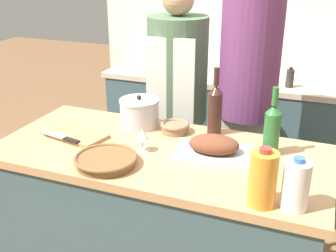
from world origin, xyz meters
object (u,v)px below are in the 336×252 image
knife_chef (62,137)px  mixing_bowl (175,127)px  juice_jug (263,179)px  milk_jug (296,185)px  roasting_pan (214,151)px  cutting_board (75,134)px  stock_pot (139,113)px  wicker_basket (106,160)px  wine_bottle_dark (215,108)px  person_cook_guest (248,93)px  condiment_bottle_short (229,65)px  person_cook_aproned (177,103)px  condiment_bottle_tall (290,78)px  wine_glass_left (142,135)px  wine_bottle_green (272,128)px

knife_chef → mixing_bowl: bearing=32.8°
juice_jug → milk_jug: 0.12m
knife_chef → juice_jug: bearing=-11.5°
roasting_pan → knife_chef: bearing=-174.7°
cutting_board → milk_jug: size_ratio=1.75×
stock_pot → knife_chef: size_ratio=0.86×
roasting_pan → wicker_basket: (-0.42, -0.21, -0.02)m
mixing_bowl → juice_jug: (0.53, -0.51, 0.08)m
wine_bottle_dark → person_cook_guest: (0.07, 0.46, -0.05)m
wicker_basket → condiment_bottle_short: condiment_bottle_short is taller
juice_jug → person_cook_aproned: bearing=124.5°
condiment_bottle_tall → stock_pot: bearing=-120.1°
condiment_bottle_tall → mixing_bowl: bearing=-111.5°
knife_chef → person_cook_guest: person_cook_guest is taller
roasting_pan → wine_glass_left: size_ratio=3.37×
wicker_basket → mixing_bowl: (0.15, 0.44, 0.00)m
cutting_board → mixing_bowl: 0.51m
wine_glass_left → condiment_bottle_short: (0.04, 1.51, -0.02)m
milk_jug → wine_glass_left: bearing=161.9°
roasting_pan → condiment_bottle_tall: roasting_pan is taller
condiment_bottle_tall → person_cook_guest: bearing=-106.3°
condiment_bottle_short → condiment_bottle_tall: bearing=-15.0°
mixing_bowl → milk_jug: milk_jug is taller
cutting_board → condiment_bottle_short: (0.43, 1.48, 0.05)m
milk_jug → wine_bottle_dark: wine_bottle_dark is taller
roasting_pan → milk_jug: 0.45m
person_cook_guest → wine_bottle_dark: bearing=-103.9°
wicker_basket → mixing_bowl: bearing=71.2°
person_cook_guest → roasting_pan: bearing=-94.3°
roasting_pan → stock_pot: stock_pot is taller
condiment_bottle_tall → condiment_bottle_short: condiment_bottle_short is taller
wine_bottle_dark → wine_glass_left: bearing=-128.5°
wicker_basket → condiment_bottle_short: size_ratio=1.46×
person_cook_guest → knife_chef: bearing=-136.7°
wine_bottle_green → condiment_bottle_short: size_ratio=1.67×
wine_bottle_green → person_cook_guest: (-0.23, 0.59, -0.04)m
roasting_pan → knife_chef: size_ratio=1.53×
mixing_bowl → wine_bottle_green: 0.51m
cutting_board → person_cook_aproned: bearing=70.0°
wine_bottle_dark → condiment_bottle_tall: wine_bottle_dark is taller
juice_jug → wicker_basket: bearing=174.6°
wine_bottle_dark → cutting_board: bearing=-155.8°
mixing_bowl → person_cook_guest: size_ratio=0.08×
stock_pot → juice_jug: juice_jug is taller
wicker_basket → person_cook_guest: (0.41, 0.96, 0.06)m
wine_bottle_dark → condiment_bottle_short: wine_bottle_dark is taller
wine_bottle_green → juice_jug: bearing=-85.4°
person_cook_aproned → wine_bottle_green: bearing=-47.1°
person_cook_aproned → juice_jug: bearing=-61.3°
condiment_bottle_short → person_cook_guest: bearing=-68.6°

